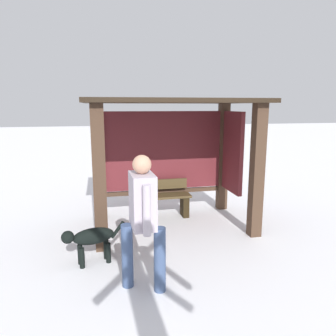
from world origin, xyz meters
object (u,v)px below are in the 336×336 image
Objects in this scene: bench_left_inside at (166,201)px; dog at (91,239)px; bus_shelter at (175,139)px; person_walking at (143,213)px.

bench_left_inside is 1.08× the size of dog.
person_walking is (-0.90, -2.16, -0.62)m from bus_shelter.
person_walking is (-0.79, -2.40, 0.62)m from bench_left_inside.
bus_shelter reaches higher than person_walking.
dog is at bearing -130.72° from bench_left_inside.
bench_left_inside is 0.57× the size of person_walking.
person_walking is 1.88× the size of dog.
bus_shelter is 3.18× the size of bench_left_inside.
bus_shelter is 3.42× the size of dog.
bus_shelter is at bearing -65.04° from bench_left_inside.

